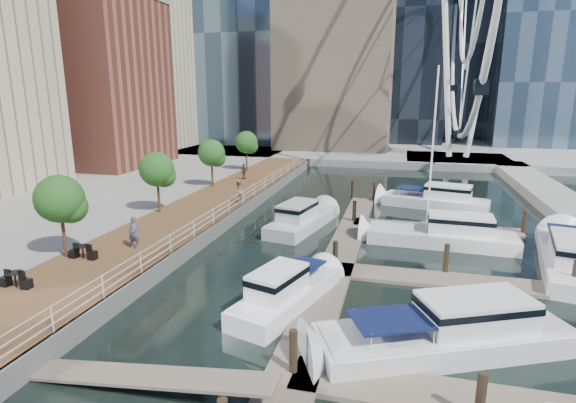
# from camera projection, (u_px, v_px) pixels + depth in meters

# --- Properties ---
(ground) EXTENTS (520.00, 520.00, 0.00)m
(ground) POSITION_uv_depth(u_px,v_px,m) (234.00, 336.00, 18.59)
(ground) COLOR black
(ground) RESTS_ON ground
(boardwalk) EXTENTS (6.00, 60.00, 1.00)m
(boardwalk) POSITION_uv_depth(u_px,v_px,m) (195.00, 217.00, 34.77)
(boardwalk) COLOR brown
(boardwalk) RESTS_ON ground
(seawall) EXTENTS (0.25, 60.00, 1.00)m
(seawall) POSITION_uv_depth(u_px,v_px,m) (231.00, 220.00, 34.05)
(seawall) COLOR #595954
(seawall) RESTS_ON ground
(land_far) EXTENTS (200.00, 114.00, 1.00)m
(land_far) POSITION_uv_depth(u_px,v_px,m) (378.00, 131.00, 114.58)
(land_far) COLOR gray
(land_far) RESTS_ON ground
(pier) EXTENTS (14.00, 12.00, 1.00)m
(pier) POSITION_uv_depth(u_px,v_px,m) (457.00, 161.00, 64.11)
(pier) COLOR gray
(pier) RESTS_ON ground
(railing) EXTENTS (0.10, 60.00, 1.05)m
(railing) POSITION_uv_depth(u_px,v_px,m) (229.00, 206.00, 33.83)
(railing) COLOR white
(railing) RESTS_ON boardwalk
(floating_docks) EXTENTS (16.00, 34.00, 2.60)m
(floating_docks) POSITION_uv_depth(u_px,v_px,m) (425.00, 259.00, 25.97)
(floating_docks) COLOR #6D6051
(floating_docks) RESTS_ON ground
(midrise_condos) EXTENTS (19.00, 67.00, 28.00)m
(midrise_condos) POSITION_uv_depth(u_px,v_px,m) (30.00, 60.00, 48.79)
(midrise_condos) COLOR #BCAD8E
(midrise_condos) RESTS_ON ground
(street_trees) EXTENTS (2.60, 42.60, 4.60)m
(street_trees) POSITION_uv_depth(u_px,v_px,m) (157.00, 169.00, 33.52)
(street_trees) COLOR #3F2B1C
(street_trees) RESTS_ON ground
(yacht_foreground) EXTENTS (11.26, 7.34, 2.15)m
(yacht_foreground) POSITION_uv_depth(u_px,v_px,m) (444.00, 350.00, 17.61)
(yacht_foreground) COLOR silver
(yacht_foreground) RESTS_ON ground
(pedestrian_near) EXTENTS (0.75, 0.54, 1.90)m
(pedestrian_near) POSITION_uv_depth(u_px,v_px,m) (134.00, 233.00, 26.00)
(pedestrian_near) COLOR #4B4C64
(pedestrian_near) RESTS_ON boardwalk
(pedestrian_mid) EXTENTS (0.83, 0.99, 1.82)m
(pedestrian_mid) POSITION_uv_depth(u_px,v_px,m) (238.00, 191.00, 37.30)
(pedestrian_mid) COLOR gray
(pedestrian_mid) RESTS_ON boardwalk
(pedestrian_far) EXTENTS (1.02, 0.54, 1.66)m
(pedestrian_far) POSITION_uv_depth(u_px,v_px,m) (244.00, 171.00, 47.26)
(pedestrian_far) COLOR #2E313A
(pedestrian_far) RESTS_ON boardwalk
(moored_yachts) EXTENTS (21.47, 34.94, 11.50)m
(moored_yachts) POSITION_uv_depth(u_px,v_px,m) (440.00, 254.00, 28.12)
(moored_yachts) COLOR white
(moored_yachts) RESTS_ON ground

